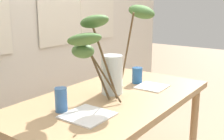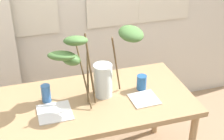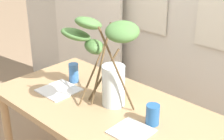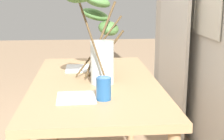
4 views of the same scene
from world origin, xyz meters
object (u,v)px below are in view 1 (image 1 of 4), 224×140
object	(u,v)px
dining_table	(112,108)
vase_with_branches	(109,51)
drinking_glass_blue_right	(137,75)
plate_square_right	(152,87)
plate_square_left	(87,115)
drinking_glass_blue_left	(61,100)

from	to	relation	value
dining_table	vase_with_branches	xyz separation A→B (m)	(-0.01, 0.02, 0.38)
drinking_glass_blue_right	plate_square_right	xyz separation A→B (m)	(-0.03, -0.14, -0.06)
drinking_glass_blue_right	dining_table	bearing A→B (deg)	-175.03
plate_square_left	plate_square_right	size ratio (longest dim) A/B	1.18
plate_square_left	plate_square_right	bearing A→B (deg)	-2.56
dining_table	plate_square_left	bearing A→B (deg)	-166.45
drinking_glass_blue_left	plate_square_right	size ratio (longest dim) A/B	0.67
vase_with_branches	plate_square_right	world-z (taller)	vase_with_branches
vase_with_branches	drinking_glass_blue_left	size ratio (longest dim) A/B	5.16
vase_with_branches	drinking_glass_blue_left	bearing A→B (deg)	170.38
drinking_glass_blue_left	plate_square_left	xyz separation A→B (m)	(0.03, -0.16, -0.06)
vase_with_branches	drinking_glass_blue_left	xyz separation A→B (m)	(-0.36, 0.06, -0.23)
dining_table	vase_with_branches	bearing A→B (deg)	109.67
plate_square_left	vase_with_branches	bearing A→B (deg)	17.29
plate_square_left	drinking_glass_blue_left	bearing A→B (deg)	101.64
drinking_glass_blue_left	vase_with_branches	bearing A→B (deg)	-9.62
dining_table	plate_square_right	distance (m)	0.36
plate_square_right	drinking_glass_blue_right	bearing A→B (deg)	76.90
dining_table	vase_with_branches	size ratio (longest dim) A/B	2.04
drinking_glass_blue_left	dining_table	bearing A→B (deg)	-12.59
drinking_glass_blue_left	plate_square_left	distance (m)	0.18
drinking_glass_blue_right	plate_square_right	distance (m)	0.16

